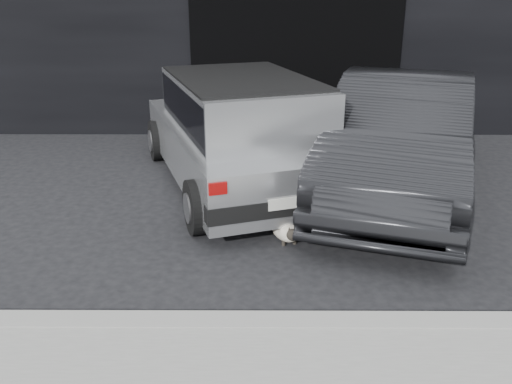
{
  "coord_description": "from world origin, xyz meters",
  "views": [
    {
      "loc": [
        0.3,
        -6.6,
        2.86
      ],
      "look_at": [
        0.27,
        -0.83,
        0.62
      ],
      "focal_mm": 38.0,
      "sensor_mm": 36.0,
      "label": 1
    }
  ],
  "objects_px": {
    "second_car": "(400,137)",
    "cat_white": "(235,216)",
    "silver_hatchback": "(239,127)",
    "cat_siamese": "(286,231)"
  },
  "relations": [
    {
      "from": "cat_white",
      "to": "second_car",
      "type": "bearing_deg",
      "value": 132.24
    },
    {
      "from": "silver_hatchback",
      "to": "cat_siamese",
      "type": "relative_size",
      "value": 6.23
    },
    {
      "from": "cat_white",
      "to": "silver_hatchback",
      "type": "bearing_deg",
      "value": -167.15
    },
    {
      "from": "second_car",
      "to": "cat_white",
      "type": "bearing_deg",
      "value": -132.85
    },
    {
      "from": "silver_hatchback",
      "to": "second_car",
      "type": "xyz_separation_m",
      "value": [
        2.27,
        -0.34,
        -0.06
      ]
    },
    {
      "from": "second_car",
      "to": "silver_hatchback",
      "type": "bearing_deg",
      "value": -170.43
    },
    {
      "from": "second_car",
      "to": "cat_white",
      "type": "xyz_separation_m",
      "value": [
        -2.28,
        -1.27,
        -0.66
      ]
    },
    {
      "from": "cat_siamese",
      "to": "second_car",
      "type": "bearing_deg",
      "value": -153.77
    },
    {
      "from": "silver_hatchback",
      "to": "cat_siamese",
      "type": "xyz_separation_m",
      "value": [
        0.61,
        -1.92,
        -0.77
      ]
    },
    {
      "from": "cat_siamese",
      "to": "cat_white",
      "type": "distance_m",
      "value": 0.69
    }
  ]
}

